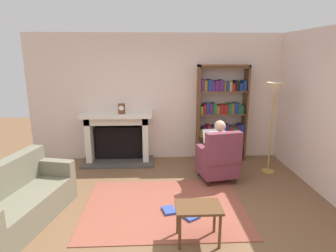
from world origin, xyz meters
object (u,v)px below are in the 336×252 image
Objects in this scene: sofa_floral at (18,202)px; armchair_reading at (219,159)px; side_table at (198,212)px; floor_lamp at (274,97)px; seated_reader at (217,147)px; fireplace at (118,136)px; mantel_clock at (122,109)px; bookshelf at (222,115)px.

armchair_reading is at bearing -54.99° from sofa_floral.
armchair_reading reaches higher than side_table.
floor_lamp is (1.08, 0.38, 1.07)m from armchair_reading.
armchair_reading is 0.23m from seated_reader.
fireplace is 0.63m from mantel_clock.
sofa_floral is (-1.09, -2.32, -0.25)m from fireplace.
side_table is at bearing -65.30° from fireplace.
mantel_clock is 0.11× the size of sofa_floral.
bookshelf is 1.21m from floor_lamp.
seated_reader is at bearing -90.00° from armchair_reading.
armchair_reading is 1.82m from side_table.
fireplace is at bearing 114.70° from side_table.
bookshelf is at bearing 135.17° from floor_lamp.
floor_lamp is at bearing -55.63° from sofa_floral.
mantel_clock is (0.11, -0.10, 0.61)m from fireplace.
armchair_reading is at bearing 90.00° from seated_reader.
bookshelf reaches higher than fireplace.
bookshelf reaches higher than side_table.
mantel_clock is at bearing -37.99° from seated_reader.
floor_lamp reaches higher than sofa_floral.
armchair_reading is 0.85× the size of seated_reader.
fireplace reaches higher than sofa_floral.
floor_lamp reaches higher than armchair_reading.
bookshelf is 1.15m from seated_reader.
bookshelf is 1.80× the size of seated_reader.
seated_reader is (1.91, -1.01, 0.05)m from fireplace.
mantel_clock is 0.21× the size of armchair_reading.
seated_reader is (-0.02, 0.12, 0.20)m from armchair_reading.
fireplace is 0.83× the size of sofa_floral.
sofa_floral is at bearing -118.34° from mantel_clock.
sofa_floral is (-3.02, -1.20, -0.10)m from armchair_reading.
sofa_floral is 3.25× the size of side_table.
fireplace reaches higher than armchair_reading.
seated_reader reaches higher than fireplace.
bookshelf is at bearing 72.15° from side_table.
fireplace reaches higher than side_table.
seated_reader is at bearing -26.70° from mantel_clock.
mantel_clock is at bearing -15.02° from sofa_floral.
floor_lamp is (2.90, -0.65, 0.32)m from mantel_clock.
floor_lamp is (4.10, 1.58, 1.18)m from sofa_floral.
fireplace is at bearing 137.85° from mantel_clock.
floor_lamp is at bearing -13.93° from fireplace.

